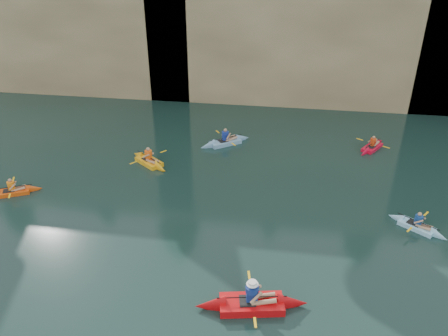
# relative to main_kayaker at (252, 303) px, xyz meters

# --- Properties ---
(cliff) EXTENTS (70.00, 16.00, 12.00)m
(cliff) POSITION_rel_main_kayaker_xyz_m (0.23, 28.65, 5.81)
(cliff) COLOR #CBBD7C
(cliff) RESTS_ON ground
(cliff_slab_west) EXTENTS (26.00, 2.40, 10.56)m
(cliff_slab_west) POSITION_rel_main_kayaker_xyz_m (-19.77, 21.25, 5.09)
(cliff_slab_west) COLOR tan
(cliff_slab_west) RESTS_ON ground
(cliff_slab_center) EXTENTS (24.00, 2.40, 11.40)m
(cliff_slab_center) POSITION_rel_main_kayaker_xyz_m (2.23, 21.25, 5.51)
(cliff_slab_center) COLOR tan
(cliff_slab_center) RESTS_ON ground
(sea_cave_west) EXTENTS (4.50, 1.00, 4.00)m
(sea_cave_west) POSITION_rel_main_kayaker_xyz_m (-17.77, 20.60, 1.81)
(sea_cave_west) COLOR black
(sea_cave_west) RESTS_ON ground
(sea_cave_center) EXTENTS (3.50, 1.00, 3.20)m
(sea_cave_center) POSITION_rel_main_kayaker_xyz_m (-3.77, 20.60, 1.41)
(sea_cave_center) COLOR black
(sea_cave_center) RESTS_ON ground
(sea_cave_east) EXTENTS (5.00, 1.00, 4.50)m
(sea_cave_east) POSITION_rel_main_kayaker_xyz_m (10.23, 20.60, 2.06)
(sea_cave_east) COLOR black
(sea_cave_east) RESTS_ON ground
(main_kayaker) EXTENTS (3.99, 2.58, 1.45)m
(main_kayaker) POSITION_rel_main_kayaker_xyz_m (0.00, 0.00, 0.00)
(main_kayaker) COLOR red
(main_kayaker) RESTS_ON ground
(kayaker_orange) EXTENTS (2.78, 1.94, 1.05)m
(kayaker_orange) POSITION_rel_main_kayaker_xyz_m (-12.45, 5.65, -0.06)
(kayaker_orange) COLOR #EC4F0E
(kayaker_orange) RESTS_ON ground
(kayaker_ltblue_near) EXTENTS (2.51, 2.07, 1.04)m
(kayaker_ltblue_near) POSITION_rel_main_kayaker_xyz_m (6.69, 5.70, -0.06)
(kayaker_ltblue_near) COLOR #97DCFD
(kayaker_ltblue_near) RESTS_ON ground
(kayaker_red_far) EXTENTS (2.08, 2.73, 1.04)m
(kayaker_red_far) POSITION_rel_main_kayaker_xyz_m (5.90, 13.71, -0.06)
(kayaker_red_far) COLOR red
(kayaker_red_far) RESTS_ON ground
(kayaker_yellow) EXTENTS (2.85, 2.44, 1.24)m
(kayaker_yellow) POSITION_rel_main_kayaker_xyz_m (-6.74, 9.81, -0.04)
(kayaker_yellow) COLOR #FFAE15
(kayaker_yellow) RESTS_ON ground
(kayaker_ltblue_mid) EXTENTS (3.15, 2.61, 1.28)m
(kayaker_ltblue_mid) POSITION_rel_main_kayaker_xyz_m (-2.90, 13.02, -0.04)
(kayaker_ltblue_mid) COLOR #7BABCE
(kayaker_ltblue_mid) RESTS_ON ground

